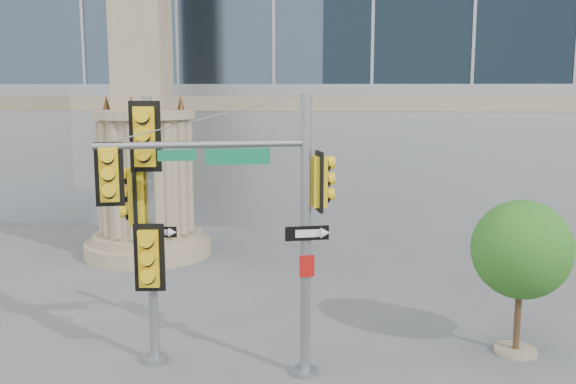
{
  "coord_description": "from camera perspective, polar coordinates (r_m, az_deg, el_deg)",
  "views": [
    {
      "loc": [
        0.62,
        -12.65,
        5.79
      ],
      "look_at": [
        -0.5,
        2.0,
        3.43
      ],
      "focal_mm": 40.0,
      "sensor_mm": 36.0,
      "label": 1
    }
  ],
  "objects": [
    {
      "name": "ground",
      "position": [
        13.93,
        1.48,
        -15.44
      ],
      "size": [
        120.0,
        120.0,
        0.0
      ],
      "primitive_type": "plane",
      "color": "#545456",
      "rests_on": "ground"
    },
    {
      "name": "monument",
      "position": [
        22.64,
        -12.75,
        8.21
      ],
      "size": [
        4.4,
        4.4,
        16.6
      ],
      "color": "gray",
      "rests_on": "ground"
    },
    {
      "name": "secondary_signal_pole",
      "position": [
        13.45,
        -12.5,
        -1.68
      ],
      "size": [
        1.0,
        0.74,
        5.65
      ],
      "rotation": [
        0.0,
        0.0,
        0.1
      ],
      "color": "slate",
      "rests_on": "ground"
    },
    {
      "name": "street_tree",
      "position": [
        14.88,
        20.17,
        -5.17
      ],
      "size": [
        2.21,
        2.15,
        3.44
      ],
      "color": "gray",
      "rests_on": "ground"
    },
    {
      "name": "main_signal_pole",
      "position": [
        12.44,
        -3.06,
        -1.31
      ],
      "size": [
        4.34,
        1.5,
        5.71
      ],
      "rotation": [
        0.0,
        0.0,
        0.26
      ],
      "color": "slate",
      "rests_on": "ground"
    }
  ]
}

